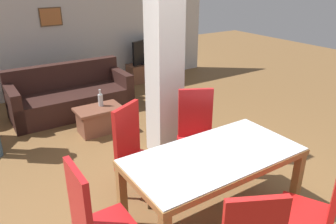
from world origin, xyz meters
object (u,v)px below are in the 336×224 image
dining_table (214,168)px  coffee_table (99,119)px  dining_chair_far_right (196,131)px  dining_chair_head_left (96,221)px  tv_stand (147,72)px  dining_chair_far_left (136,151)px  sofa (71,97)px  bottle (101,100)px  dining_chair_near_right (318,205)px  tv_screen (147,52)px

dining_table → coffee_table: 2.62m
dining_chair_far_right → coffee_table: bearing=-43.0°
dining_chair_head_left → coffee_table: size_ratio=1.49×
coffee_table → tv_stand: size_ratio=0.76×
dining_chair_far_left → sofa: bearing=-120.7°
sofa → bottle: sofa is taller
bottle → tv_stand: bearing=44.7°
dining_chair_head_left → dining_table: bearing=90.0°
dining_chair_near_right → coffee_table: 3.53m
dining_table → bottle: 2.65m
dining_table → tv_screen: (1.87, 4.61, 0.08)m
dining_chair_near_right → dining_chair_head_left: bearing=126.0°
dining_table → dining_chair_head_left: 1.24m
bottle → tv_stand: size_ratio=0.29×
tv_stand → dining_chair_far_right: bearing=-110.9°
bottle → dining_table: bearing=-87.6°
dining_chair_head_left → coffee_table: 2.82m
sofa → tv_stand: 2.39m
coffee_table → bottle: (0.07, 0.06, 0.31)m
dining_chair_far_left → sofa: size_ratio=0.51×
sofa → dining_chair_near_right: bearing=99.3°
tv_screen → sofa: bearing=2.0°
dining_chair_far_left → bottle: 1.85m
dining_chair_head_left → sofa: dining_chair_head_left is taller
dining_chair_head_left → bottle: bearing=156.8°
sofa → tv_stand: size_ratio=2.21×
dining_table → dining_chair_near_right: dining_chair_near_right is taller
dining_chair_far_left → tv_stand: 4.45m
dining_chair_far_left → coffee_table: (0.26, 1.76, -0.34)m
dining_table → dining_chair_head_left: size_ratio=1.61×
dining_chair_near_right → dining_chair_far_left: 1.91m
dining_chair_head_left → dining_chair_far_left: same height
dining_table → tv_stand: size_ratio=1.83×
dining_chair_far_left → dining_chair_far_right: same height
dining_chair_far_left → bottle: size_ratio=3.91×
sofa → tv_stand: sofa is taller
dining_chair_near_right → tv_screen: dining_chair_near_right is taller
coffee_table → bottle: bottle is taller
dining_chair_head_left → coffee_table: bearing=157.7°
bottle → tv_stand: (1.98, 1.96, -0.32)m
dining_table → dining_chair_far_right: bearing=62.5°
dining_chair_far_right → coffee_table: 1.89m
dining_chair_far_right → sofa: (-0.74, 2.79, -0.26)m
dining_chair_head_left → dining_chair_far_left: size_ratio=1.00×
dining_table → coffee_table: size_ratio=2.40×
dining_chair_far_left → tv_stand: bearing=-149.4°
dining_chair_near_right → dining_chair_far_left: same height
coffee_table → tv_screen: tv_screen is taller
dining_chair_near_right → dining_chair_far_right: same height
bottle → dining_chair_far_right: bearing=-73.2°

